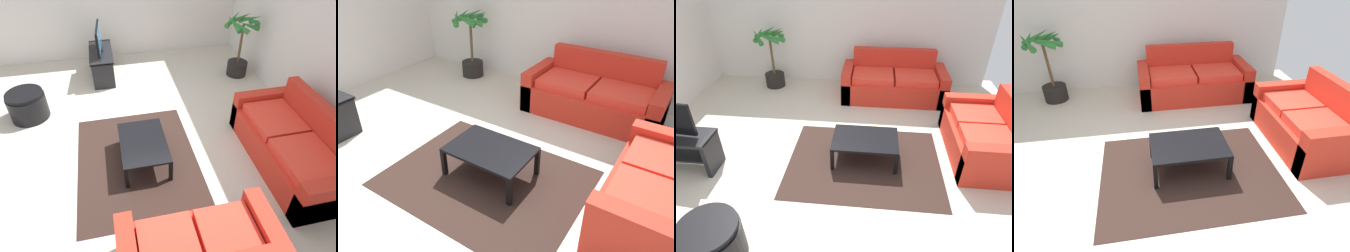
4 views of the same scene
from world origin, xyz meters
TOP-DOWN VIEW (x-y plane):
  - ground_plane at (0.00, 0.00)m, footprint 6.60×6.60m
  - wall_back at (0.00, 3.00)m, footprint 6.00×0.06m
  - couch_main at (1.02, 2.28)m, footprint 2.00×0.90m
  - couch_loveseat at (2.28, 0.57)m, footprint 0.90×1.56m
  - coffee_table at (0.54, 0.27)m, footprint 0.93×0.64m
  - area_rug at (0.54, 0.17)m, footprint 2.20×1.70m
  - potted_palm at (-1.52, 2.55)m, footprint 0.74×0.74m

SIDE VIEW (x-z plane):
  - ground_plane at x=0.00m, z-range 0.00..0.00m
  - area_rug at x=0.54m, z-range 0.00..0.01m
  - couch_loveseat at x=2.28m, z-range -0.15..0.75m
  - couch_main at x=1.02m, z-range -0.15..0.75m
  - coffee_table at x=0.54m, z-range 0.14..0.50m
  - potted_palm at x=-1.52m, z-range -0.06..1.19m
  - wall_back at x=0.00m, z-range 0.00..2.70m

